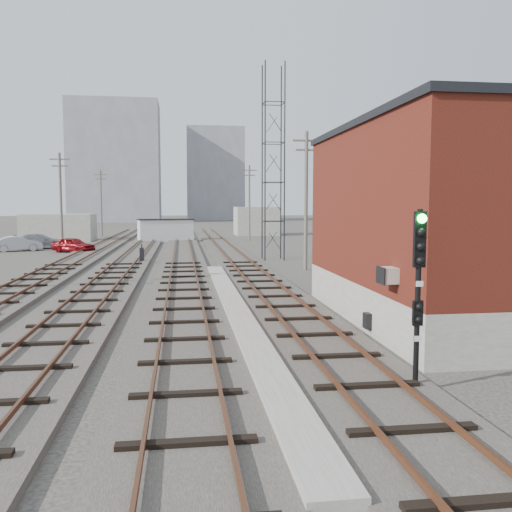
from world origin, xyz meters
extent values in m
plane|color=#282621|center=(0.00, 60.00, 0.00)|extent=(320.00, 320.00, 0.00)
cube|color=#332D28|center=(2.50, 39.00, 0.10)|extent=(3.20, 90.00, 0.20)
cube|color=#4C2816|center=(1.78, 39.00, 0.33)|extent=(0.07, 90.00, 0.12)
cube|color=#4C2816|center=(3.22, 39.00, 0.33)|extent=(0.07, 90.00, 0.12)
cube|color=#332D28|center=(-1.50, 39.00, 0.10)|extent=(3.20, 90.00, 0.20)
cube|color=#4C2816|center=(-2.22, 39.00, 0.33)|extent=(0.07, 90.00, 0.12)
cube|color=#4C2816|center=(-0.78, 39.00, 0.33)|extent=(0.07, 90.00, 0.12)
cube|color=#332D28|center=(-5.50, 39.00, 0.10)|extent=(3.20, 90.00, 0.20)
cube|color=#4C2816|center=(-6.22, 39.00, 0.33)|extent=(0.07, 90.00, 0.12)
cube|color=#4C2816|center=(-4.78, 39.00, 0.33)|extent=(0.07, 90.00, 0.12)
cube|color=#332D28|center=(-9.50, 39.00, 0.10)|extent=(3.20, 90.00, 0.20)
cube|color=#4C2816|center=(-10.22, 39.00, 0.33)|extent=(0.07, 90.00, 0.12)
cube|color=#4C2816|center=(-8.78, 39.00, 0.33)|extent=(0.07, 90.00, 0.12)
cube|color=gray|center=(0.50, 14.00, 0.13)|extent=(0.90, 28.00, 0.26)
cube|color=gray|center=(7.50, 12.00, 0.75)|extent=(6.00, 12.00, 1.50)
cube|color=#602516|center=(7.50, 12.00, 4.25)|extent=(6.00, 12.00, 5.50)
cube|color=black|center=(7.50, 12.00, 7.10)|extent=(6.20, 12.20, 0.25)
cube|color=beige|center=(4.28, 8.00, 2.25)|extent=(0.45, 0.62, 0.45)
cube|color=black|center=(4.40, 10.00, 0.50)|extent=(0.20, 0.35, 0.50)
cylinder|color=black|center=(4.75, 34.25, 7.50)|extent=(0.10, 0.10, 15.00)
cylinder|color=black|center=(6.25, 34.25, 7.50)|extent=(0.10, 0.10, 15.00)
cylinder|color=black|center=(4.75, 35.75, 7.50)|extent=(0.10, 0.10, 15.00)
cylinder|color=black|center=(6.25, 35.75, 7.50)|extent=(0.10, 0.10, 15.00)
cylinder|color=#595147|center=(-12.50, 45.00, 4.50)|extent=(0.24, 0.24, 9.00)
cube|color=#595147|center=(-12.50, 45.00, 8.40)|extent=(1.80, 0.12, 0.12)
cube|color=#595147|center=(-12.50, 45.00, 7.80)|extent=(1.40, 0.12, 0.12)
cylinder|color=#595147|center=(-12.50, 70.00, 4.50)|extent=(0.24, 0.24, 9.00)
cube|color=#595147|center=(-12.50, 70.00, 8.40)|extent=(1.80, 0.12, 0.12)
cube|color=#595147|center=(-12.50, 70.00, 7.80)|extent=(1.40, 0.12, 0.12)
cylinder|color=#595147|center=(6.50, 28.00, 4.50)|extent=(0.24, 0.24, 9.00)
cube|color=#595147|center=(6.50, 28.00, 8.40)|extent=(1.80, 0.12, 0.12)
cube|color=#595147|center=(6.50, 28.00, 7.80)|extent=(1.40, 0.12, 0.12)
cylinder|color=#595147|center=(6.50, 58.00, 4.50)|extent=(0.24, 0.24, 9.00)
cube|color=#595147|center=(6.50, 58.00, 8.40)|extent=(1.80, 0.12, 0.12)
cube|color=#595147|center=(6.50, 58.00, 7.80)|extent=(1.40, 0.12, 0.12)
cube|color=gray|center=(-18.00, 135.00, 15.00)|extent=(22.00, 14.00, 30.00)
cube|color=gray|center=(8.00, 150.00, 13.00)|extent=(16.00, 12.00, 26.00)
cube|color=gray|center=(-16.00, 60.00, 1.60)|extent=(8.00, 5.00, 3.20)
cube|color=gray|center=(9.00, 70.00, 2.00)|extent=(6.00, 6.00, 4.00)
cube|color=gray|center=(3.70, 4.74, 0.05)|extent=(0.40, 0.40, 0.10)
cylinder|color=black|center=(3.70, 4.74, 2.08)|extent=(0.12, 0.12, 4.16)
cube|color=black|center=(3.70, 4.72, 3.49)|extent=(0.27, 0.10, 1.25)
sphere|color=#0CE533|center=(3.70, 4.63, 3.96)|extent=(0.21, 0.21, 0.21)
sphere|color=black|center=(3.70, 4.63, 3.64)|extent=(0.21, 0.21, 0.21)
sphere|color=black|center=(3.70, 4.63, 3.33)|extent=(0.21, 0.21, 0.21)
sphere|color=black|center=(3.70, 4.63, 3.02)|extent=(0.21, 0.21, 0.21)
cube|color=black|center=(3.70, 4.72, 1.82)|extent=(0.23, 0.09, 0.57)
cube|color=white|center=(3.70, 4.66, 2.50)|extent=(0.17, 0.02, 0.12)
cube|color=white|center=(3.70, 4.66, 1.25)|extent=(0.17, 0.02, 0.12)
cube|color=black|center=(-4.48, 33.51, 0.62)|extent=(0.31, 0.31, 1.03)
cylinder|color=black|center=(-4.48, 33.51, 1.29)|extent=(0.08, 0.08, 0.31)
cube|color=silver|center=(-3.47, 57.27, 1.28)|extent=(6.52, 3.72, 2.56)
cube|color=black|center=(-3.47, 57.27, 2.61)|extent=(6.76, 3.96, 0.12)
imported|color=maroon|center=(-11.29, 43.79, 0.68)|extent=(4.30, 3.33, 1.37)
imported|color=#ABAEB3|center=(-16.62, 45.87, 0.69)|extent=(4.46, 2.82, 1.39)
imported|color=gray|center=(-15.38, 48.57, 0.73)|extent=(5.28, 2.87, 1.45)
camera|label=1|loc=(-1.54, -6.69, 4.25)|focal=38.00mm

